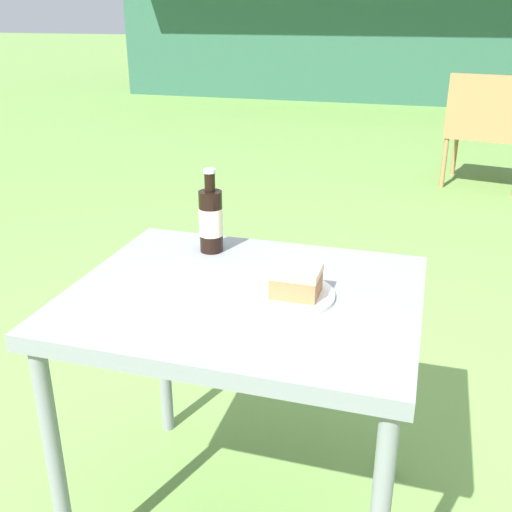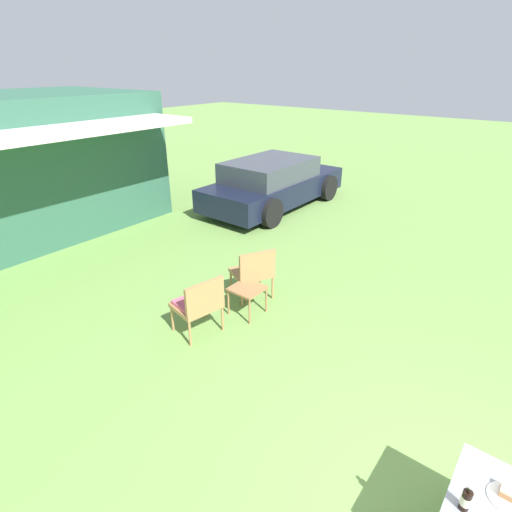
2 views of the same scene
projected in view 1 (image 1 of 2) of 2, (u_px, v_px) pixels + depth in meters
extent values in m
cube|color=#2D5B47|center=(407.00, 0.00, 10.01)|extent=(8.52, 3.81, 2.90)
cylinder|color=#9E7547|center=(455.00, 151.00, 5.10)|extent=(0.04, 0.04, 0.39)
cylinder|color=#9E7547|center=(444.00, 163.00, 4.72)|extent=(0.04, 0.04, 0.39)
cube|color=#9E7547|center=(488.00, 132.00, 4.71)|extent=(0.68, 0.62, 0.06)
cube|color=#9E7547|center=(489.00, 105.00, 4.42)|extent=(0.59, 0.16, 0.42)
cube|color=#CC5670|center=(489.00, 125.00, 4.69)|extent=(0.61, 0.53, 0.05)
cube|color=gray|center=(244.00, 298.00, 1.43)|extent=(0.82, 0.67, 0.04)
cylinder|color=gray|center=(56.00, 469.00, 1.40)|extent=(0.04, 0.04, 0.67)
cylinder|color=gray|center=(163.00, 343.00, 1.92)|extent=(0.04, 0.04, 0.67)
cylinder|color=gray|center=(398.00, 380.00, 1.73)|extent=(0.04, 0.04, 0.67)
cylinder|color=white|center=(283.00, 295.00, 1.39)|extent=(0.24, 0.24, 0.01)
cube|color=#9E6B42|center=(296.00, 285.00, 1.37)|extent=(0.11, 0.10, 0.05)
cube|color=tan|center=(296.00, 272.00, 1.36)|extent=(0.11, 0.10, 0.02)
cylinder|color=black|center=(211.00, 222.00, 1.62)|extent=(0.06, 0.06, 0.17)
cylinder|color=black|center=(210.00, 182.00, 1.58)|extent=(0.03, 0.03, 0.05)
cylinder|color=silver|center=(209.00, 171.00, 1.57)|extent=(0.03, 0.03, 0.01)
cylinder|color=beige|center=(211.00, 222.00, 1.62)|extent=(0.07, 0.07, 0.08)
cube|color=silver|center=(268.00, 292.00, 1.41)|extent=(0.19, 0.06, 0.01)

